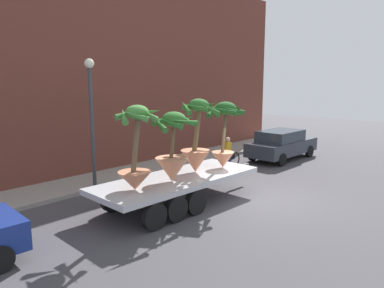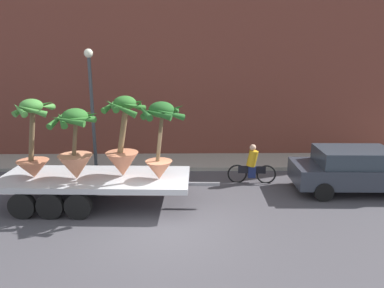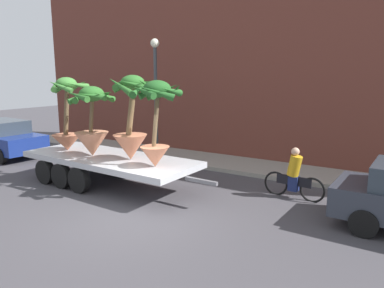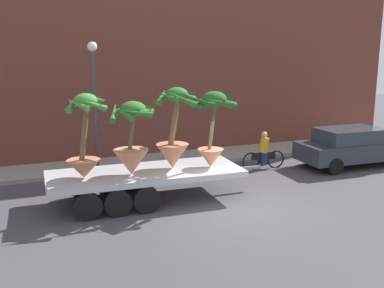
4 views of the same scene
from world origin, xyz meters
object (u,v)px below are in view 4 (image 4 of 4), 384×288
object	(u,v)px
parked_car	(352,146)
street_lamp	(94,90)
potted_palm_extra	(85,142)
cyclist	(264,152)
flatbed_trailer	(138,178)
potted_palm_middle	(212,125)
potted_palm_front	(132,142)
potted_palm_rear	(174,135)

from	to	relation	value
parked_car	street_lamp	world-z (taller)	street_lamp
potted_palm_extra	cyclist	bearing A→B (deg)	15.74
flatbed_trailer	potted_palm_middle	bearing A→B (deg)	-6.86
potted_palm_middle	potted_palm_front	world-z (taller)	potted_palm_middle
cyclist	street_lamp	bearing A→B (deg)	164.99
street_lamp	cyclist	bearing A→B (deg)	-15.01
flatbed_trailer	potted_palm_front	size ratio (longest dim) A/B	3.17
parked_car	potted_palm_front	bearing A→B (deg)	-172.54
potted_palm_rear	parked_car	size ratio (longest dim) A/B	0.56
potted_palm_middle	potted_palm_front	distance (m)	2.65
potted_palm_rear	potted_palm_front	size ratio (longest dim) A/B	1.15
flatbed_trailer	potted_palm_front	bearing A→B (deg)	-131.36
potted_palm_front	flatbed_trailer	bearing A→B (deg)	48.64
potted_palm_front	parked_car	bearing A→B (deg)	7.46
potted_palm_extra	parked_car	xyz separation A→B (m)	(10.82, 1.09, -1.24)
potted_palm_middle	parked_car	xyz separation A→B (m)	(6.84, 1.30, -1.52)
flatbed_trailer	potted_palm_middle	distance (m)	2.91
parked_car	potted_palm_rear	bearing A→B (deg)	-172.95
parked_car	cyclist	bearing A→B (deg)	164.93
potted_palm_rear	street_lamp	xyz separation A→B (m)	(-1.86, 3.65, 1.16)
potted_palm_rear	parked_car	bearing A→B (deg)	7.05
potted_palm_extra	street_lamp	xyz separation A→B (m)	(0.94, 3.74, 1.16)
flatbed_trailer	parked_car	world-z (taller)	parked_car
potted_palm_middle	flatbed_trailer	bearing A→B (deg)	173.14
flatbed_trailer	potted_palm_middle	size ratio (longest dim) A/B	2.90
parked_car	street_lamp	distance (m)	10.51
potted_palm_front	potted_palm_extra	distance (m)	1.37
flatbed_trailer	street_lamp	size ratio (longest dim) A/B	1.47
cyclist	parked_car	size ratio (longest dim) A/B	0.40
potted_palm_front	street_lamp	size ratio (longest dim) A/B	0.46
potted_palm_rear	potted_palm_extra	world-z (taller)	potted_palm_rear
potted_palm_rear	potted_palm_extra	bearing A→B (deg)	-178.06
flatbed_trailer	potted_palm_extra	bearing A→B (deg)	-177.06
potted_palm_rear	potted_palm_extra	distance (m)	2.80
potted_palm_middle	potted_palm_extra	bearing A→B (deg)	176.97
potted_palm_rear	potted_palm_middle	bearing A→B (deg)	-14.40
potted_palm_extra	parked_car	size ratio (longest dim) A/B	0.54
potted_palm_rear	potted_palm_middle	size ratio (longest dim) A/B	1.06
potted_palm_rear	potted_palm_front	bearing A→B (deg)	-170.27
potted_palm_front	parked_car	world-z (taller)	potted_palm_front
parked_car	street_lamp	size ratio (longest dim) A/B	0.96
potted_palm_front	cyclist	world-z (taller)	potted_palm_front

